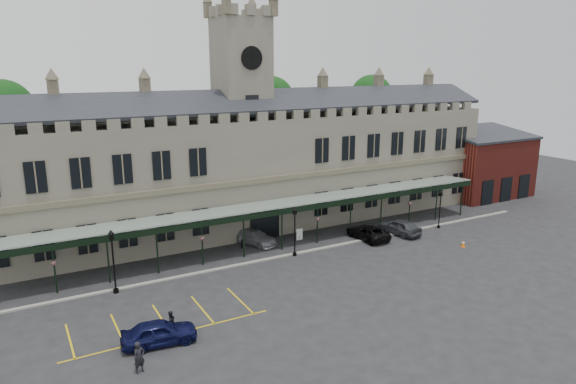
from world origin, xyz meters
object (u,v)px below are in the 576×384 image
station_building (244,168)px  lamp_post_left (113,256)px  car_taxi (254,237)px  car_van (367,232)px  car_left_a (159,332)px  person_b (170,322)px  lamp_post_right (440,206)px  clock_tower (242,106)px  car_right_a (399,227)px  traffic_cone (463,244)px  sign_board (299,234)px  person_a (139,357)px  lamp_post_mid (295,227)px

station_building → lamp_post_left: size_ratio=11.54×
car_taxi → car_van: 11.60m
car_left_a → person_b: (1.00, 0.95, -0.00)m
lamp_post_right → car_left_a: lamp_post_right is taller
clock_tower → lamp_post_right: size_ratio=5.82×
clock_tower → car_taxi: bearing=-105.3°
clock_tower → person_b: bearing=-126.0°
car_right_a → traffic_cone: bearing=105.7°
clock_tower → car_right_a: bearing=-39.3°
lamp_post_right → car_taxi: 20.58m
traffic_cone → sign_board: bearing=143.8°
person_a → lamp_post_left: bearing=67.3°
lamp_post_mid → car_left_a: size_ratio=1.00×
traffic_cone → car_van: bearing=136.3°
car_taxi → person_b: size_ratio=3.07×
clock_tower → person_a: size_ratio=12.87×
car_right_a → clock_tower: bearing=-49.2°
station_building → sign_board: size_ratio=50.26×
car_taxi → car_right_a: size_ratio=1.02×
sign_board → car_left_a: car_left_a is taller
traffic_cone → lamp_post_right: bearing=67.6°
lamp_post_right → car_right_a: lamp_post_right is taller
lamp_post_left → lamp_post_mid: (16.23, 0.22, -0.27)m
lamp_post_left → car_taxi: (14.31, 5.01, -2.36)m
car_taxi → station_building: bearing=50.2°
traffic_cone → clock_tower: bearing=133.6°
car_left_a → car_van: bearing=-60.7°
clock_tower → lamp_post_right: (18.21, -11.11, -10.58)m
lamp_post_left → sign_board: lamp_post_left is taller
clock_tower → car_left_a: bearing=-126.6°
station_building → sign_board: station_building is taller
car_taxi → person_b: bearing=-157.3°
lamp_post_right → car_left_a: size_ratio=0.90×
car_taxi → person_b: person_b is taller
station_building → lamp_post_right: 21.65m
clock_tower → lamp_post_mid: 14.92m
lamp_post_left → lamp_post_mid: lamp_post_left is taller
station_building → lamp_post_left: 19.63m
car_van → car_right_a: (3.85, -0.39, 0.12)m
lamp_post_right → car_van: lamp_post_right is taller
lamp_post_left → person_a: (-0.88, -11.72, -2.12)m
car_left_a → traffic_cone: bearing=-76.6°
traffic_cone → car_van: car_van is taller
car_left_a → person_b: car_left_a is taller
traffic_cone → station_building: bearing=133.8°
lamp_post_left → sign_board: 19.39m
lamp_post_right → station_building: bearing=148.8°
clock_tower → car_van: size_ratio=4.86×
lamp_post_left → lamp_post_right: lamp_post_left is taller
traffic_cone → person_b: size_ratio=0.41×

